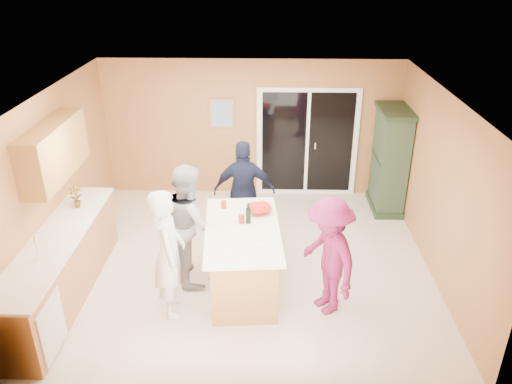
{
  "coord_description": "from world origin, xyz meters",
  "views": [
    {
      "loc": [
        0.33,
        -6.42,
        4.31
      ],
      "look_at": [
        0.15,
        0.1,
        1.15
      ],
      "focal_mm": 35.0,
      "sensor_mm": 36.0,
      "label": 1
    }
  ],
  "objects_px": {
    "woman_grey": "(190,223)",
    "woman_navy": "(244,191)",
    "kitchen_island": "(243,261)",
    "green_hutch": "(390,161)",
    "woman_white": "(169,253)",
    "woman_magenta": "(328,256)"
  },
  "relations": [
    {
      "from": "woman_magenta",
      "to": "woman_navy",
      "type": "bearing_deg",
      "value": -172.55
    },
    {
      "from": "kitchen_island",
      "to": "woman_navy",
      "type": "distance_m",
      "value": 1.46
    },
    {
      "from": "kitchen_island",
      "to": "green_hutch",
      "type": "distance_m",
      "value": 3.59
    },
    {
      "from": "woman_navy",
      "to": "kitchen_island",
      "type": "bearing_deg",
      "value": 91.02
    },
    {
      "from": "green_hutch",
      "to": "woman_white",
      "type": "xyz_separation_m",
      "value": [
        -3.4,
        -3.05,
        -0.04
      ]
    },
    {
      "from": "kitchen_island",
      "to": "woman_magenta",
      "type": "height_order",
      "value": "woman_magenta"
    },
    {
      "from": "woman_navy",
      "to": "woman_magenta",
      "type": "height_order",
      "value": "woman_navy"
    },
    {
      "from": "woman_white",
      "to": "woman_grey",
      "type": "xyz_separation_m",
      "value": [
        0.15,
        0.77,
        -0.0
      ]
    },
    {
      "from": "kitchen_island",
      "to": "woman_white",
      "type": "xyz_separation_m",
      "value": [
        -0.9,
        -0.51,
        0.43
      ]
    },
    {
      "from": "woman_grey",
      "to": "woman_magenta",
      "type": "bearing_deg",
      "value": -130.8
    },
    {
      "from": "woman_grey",
      "to": "woman_navy",
      "type": "bearing_deg",
      "value": -52.71
    },
    {
      "from": "green_hutch",
      "to": "woman_grey",
      "type": "height_order",
      "value": "green_hutch"
    },
    {
      "from": "woman_white",
      "to": "woman_magenta",
      "type": "height_order",
      "value": "woman_white"
    },
    {
      "from": "woman_grey",
      "to": "woman_navy",
      "type": "distance_m",
      "value": 1.34
    },
    {
      "from": "woman_magenta",
      "to": "woman_grey",
      "type": "bearing_deg",
      "value": -135.01
    },
    {
      "from": "kitchen_island",
      "to": "woman_magenta",
      "type": "relative_size",
      "value": 1.17
    },
    {
      "from": "woman_white",
      "to": "woman_magenta",
      "type": "relative_size",
      "value": 1.08
    },
    {
      "from": "woman_navy",
      "to": "green_hutch",
      "type": "bearing_deg",
      "value": -156.64
    },
    {
      "from": "kitchen_island",
      "to": "woman_navy",
      "type": "height_order",
      "value": "woman_navy"
    },
    {
      "from": "kitchen_island",
      "to": "green_hutch",
      "type": "relative_size",
      "value": 1.01
    },
    {
      "from": "woman_navy",
      "to": "woman_magenta",
      "type": "distance_m",
      "value": 2.16
    },
    {
      "from": "green_hutch",
      "to": "woman_navy",
      "type": "bearing_deg",
      "value": -155.95
    }
  ]
}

